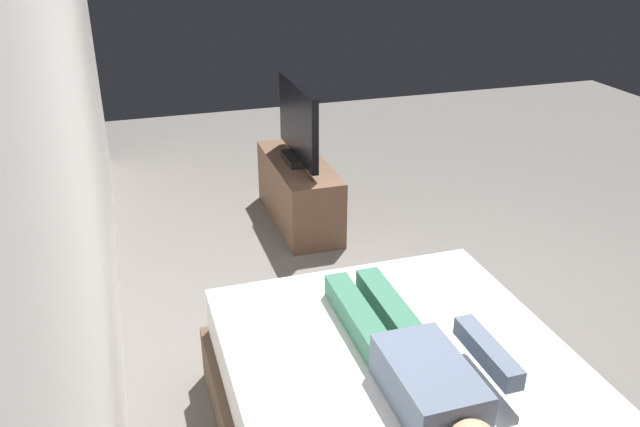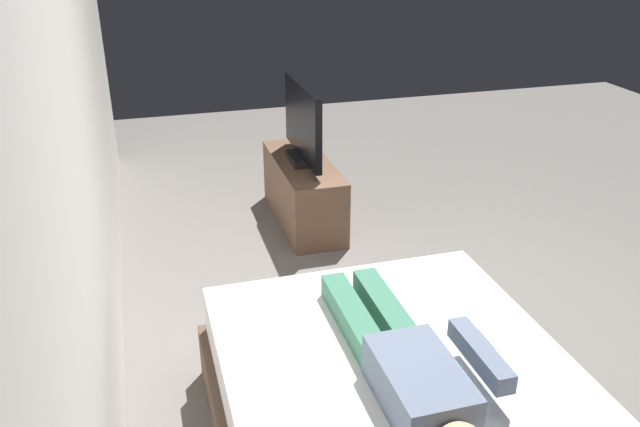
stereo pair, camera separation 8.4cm
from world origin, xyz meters
The scene contains 6 objects.
ground_plane centered at (0.00, 0.00, 0.00)m, with size 10.00×10.00×0.00m, color slate.
back_wall centered at (0.40, 1.75, 1.40)m, with size 6.40×0.10×2.80m, color silver.
person centered at (-0.85, 0.56, 0.62)m, with size 1.26×0.46×0.18m.
remote centered at (-0.70, 0.16, 0.55)m, with size 0.15×0.04×0.02m, color black.
tv_stand centered at (1.77, 0.30, 0.25)m, with size 1.10×0.40×0.50m, color brown.
tv centered at (1.77, 0.30, 0.78)m, with size 0.88×0.20×0.59m.
Camera 2 is at (-2.72, 1.46, 2.23)m, focal length 36.53 mm.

